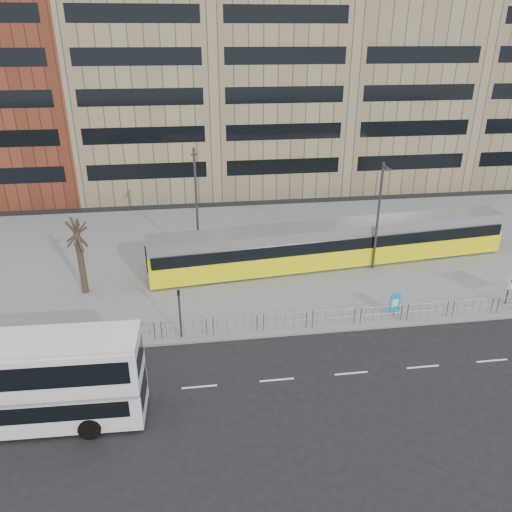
{
  "coord_description": "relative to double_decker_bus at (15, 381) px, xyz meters",
  "views": [
    {
      "loc": [
        -5.96,
        -24.58,
        16.49
      ],
      "look_at": [
        -1.7,
        6.0,
        2.58
      ],
      "focal_mm": 35.0,
      "sensor_mm": 36.0,
      "label": 1
    }
  ],
  "objects": [
    {
      "name": "tram",
      "position": [
        18.72,
        14.57,
        -0.61
      ],
      "size": [
        27.82,
        5.5,
        3.26
      ],
      "rotation": [
        0.0,
        0.0,
        0.1
      ],
      "color": "#FFF20D",
      "rests_on": "plaza"
    },
    {
      "name": "double_decker_bus",
      "position": [
        0.0,
        0.0,
        0.0
      ],
      "size": [
        11.17,
        3.12,
        4.44
      ],
      "rotation": [
        0.0,
        0.0,
        -0.03
      ],
      "color": "white",
      "rests_on": "ground"
    },
    {
      "name": "bare_tree",
      "position": [
        0.7,
        12.42,
        3.34
      ],
      "size": [
        3.88,
        3.88,
        7.38
      ],
      "color": "black",
      "rests_on": "plaza"
    },
    {
      "name": "lamp_post_east",
      "position": [
        21.57,
        13.32,
        2.17
      ],
      "size": [
        0.45,
        1.04,
        8.1
      ],
      "color": "#2D2D30",
      "rests_on": "plaza"
    },
    {
      "name": "pedestrian",
      "position": [
        5.89,
        12.68,
        -1.32
      ],
      "size": [
        0.54,
        0.74,
        1.85
      ],
      "primitive_type": "imported",
      "rotation": [
        0.0,
        0.0,
        1.72
      ],
      "color": "black",
      "rests_on": "plaza"
    },
    {
      "name": "kerb",
      "position": [
        14.08,
        5.48,
        -2.32
      ],
      "size": [
        64.0,
        0.25,
        0.17
      ],
      "primitive_type": "cube",
      "color": "gray",
      "rests_on": "ground"
    },
    {
      "name": "ground",
      "position": [
        14.08,
        5.43,
        -2.4
      ],
      "size": [
        120.0,
        120.0,
        0.0
      ],
      "primitive_type": "plane",
      "color": "black",
      "rests_on": "ground"
    },
    {
      "name": "pedestrian_barrier",
      "position": [
        16.08,
        5.93,
        -1.42
      ],
      "size": [
        32.07,
        0.07,
        1.1
      ],
      "color": "gray",
      "rests_on": "plaza"
    },
    {
      "name": "building_row",
      "position": [
        15.62,
        39.7,
        10.51
      ],
      "size": [
        70.4,
        18.4,
        31.2
      ],
      "color": "maroon",
      "rests_on": "ground"
    },
    {
      "name": "ad_panel",
      "position": [
        20.45,
        6.51,
        -1.35
      ],
      "size": [
        0.8,
        0.31,
        1.54
      ],
      "rotation": [
        0.0,
        0.0,
        0.31
      ],
      "color": "#2D2D30",
      "rests_on": "plaza"
    },
    {
      "name": "plaza",
      "position": [
        14.08,
        17.43,
        -2.32
      ],
      "size": [
        64.0,
        24.0,
        0.15
      ],
      "primitive_type": "cube",
      "color": "slate",
      "rests_on": "ground"
    },
    {
      "name": "traffic_light_west",
      "position": [
        7.2,
        5.93,
        -0.27
      ],
      "size": [
        0.17,
        0.2,
        3.1
      ],
      "rotation": [
        0.0,
        0.0,
        -0.03
      ],
      "color": "#2D2D30",
      "rests_on": "plaza"
    },
    {
      "name": "lamp_post_west",
      "position": [
        8.62,
        16.32,
        2.56
      ],
      "size": [
        0.45,
        1.04,
        8.86
      ],
      "color": "#2D2D30",
      "rests_on": "plaza"
    },
    {
      "name": "road_markings",
      "position": [
        15.08,
        1.43,
        -2.39
      ],
      "size": [
        62.0,
        0.12,
        0.01
      ],
      "primitive_type": "cube",
      "color": "white",
      "rests_on": "ground"
    }
  ]
}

